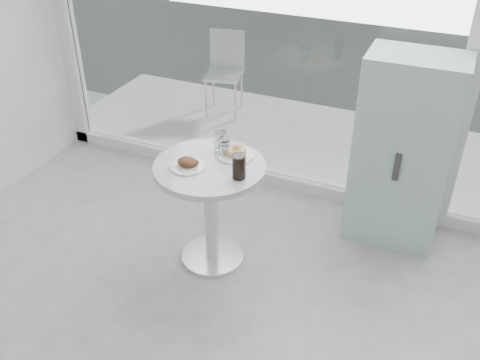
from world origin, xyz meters
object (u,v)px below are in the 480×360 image
at_px(mint_cabinet, 403,152).
at_px(water_tumbler_b, 224,147).
at_px(plate_fritter, 188,164).
at_px(patio_chair, 226,67).
at_px(main_table, 210,193).
at_px(water_tumbler_a, 221,142).
at_px(cola_glass, 239,167).
at_px(plate_donut, 236,153).

bearing_deg(mint_cabinet, water_tumbler_b, -148.67).
bearing_deg(water_tumbler_b, plate_fritter, -120.19).
height_order(patio_chair, water_tumbler_b, water_tumbler_b).
distance_m(main_table, water_tumbler_a, 0.35).
xyz_separation_m(water_tumbler_b, cola_glass, (0.20, -0.22, 0.02)).
relative_size(mint_cabinet, plate_donut, 5.64).
distance_m(main_table, cola_glass, 0.38).
xyz_separation_m(water_tumbler_a, water_tumbler_b, (0.05, -0.06, -0.00)).
bearing_deg(plate_donut, water_tumbler_b, -164.76).
bearing_deg(plate_donut, plate_fritter, -129.35).
distance_m(patio_chair, water_tumbler_a, 2.18).
distance_m(main_table, plate_fritter, 0.28).
relative_size(mint_cabinet, water_tumbler_b, 11.32).
distance_m(mint_cabinet, plate_donut, 1.17).
distance_m(main_table, water_tumbler_b, 0.32).
bearing_deg(water_tumbler_a, patio_chair, 114.36).
height_order(mint_cabinet, water_tumbler_b, mint_cabinet).
relative_size(mint_cabinet, cola_glass, 8.67).
relative_size(plate_donut, water_tumbler_a, 1.89).
distance_m(plate_fritter, cola_glass, 0.34).
relative_size(plate_fritter, water_tumbler_b, 1.78).
distance_m(water_tumbler_a, cola_glass, 0.37).
distance_m(patio_chair, water_tumbler_b, 2.25).
bearing_deg(plate_fritter, water_tumbler_b, 59.81).
height_order(patio_chair, plate_donut, patio_chair).
xyz_separation_m(plate_fritter, water_tumbler_b, (0.14, 0.24, 0.03)).
bearing_deg(patio_chair, water_tumbler_a, -77.74).
bearing_deg(patio_chair, water_tumbler_b, -77.16).
bearing_deg(mint_cabinet, cola_glass, -134.83).
height_order(patio_chair, water_tumbler_a, water_tumbler_a).
height_order(water_tumbler_a, cola_glass, cola_glass).
bearing_deg(mint_cabinet, main_table, -143.80).
xyz_separation_m(mint_cabinet, plate_fritter, (-1.19, -0.89, 0.10)).
height_order(plate_fritter, plate_donut, plate_fritter).
xyz_separation_m(mint_cabinet, water_tumbler_a, (-1.10, -0.60, 0.14)).
distance_m(plate_fritter, plate_donut, 0.33).
height_order(plate_fritter, water_tumbler_b, water_tumbler_b).
relative_size(patio_chair, plate_fritter, 3.87).
bearing_deg(cola_glass, plate_donut, 118.61).
relative_size(plate_donut, water_tumbler_b, 2.01).
distance_m(patio_chair, cola_glass, 2.53).
xyz_separation_m(main_table, plate_fritter, (-0.11, -0.08, 0.25)).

